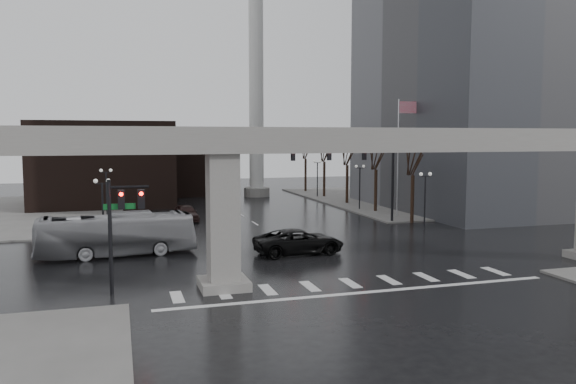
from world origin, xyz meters
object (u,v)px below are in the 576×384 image
object	(u,v)px
pickup_truck	(299,241)
city_bus	(116,235)
signal_mast_arm	(356,162)
far_car	(186,213)

from	to	relation	value
pickup_truck	city_bus	world-z (taller)	city_bus
signal_mast_arm	city_bus	xyz separation A→B (m)	(-21.57, -8.40, -4.34)
signal_mast_arm	city_bus	world-z (taller)	signal_mast_arm
signal_mast_arm	pickup_truck	bearing A→B (deg)	-129.20
signal_mast_arm	city_bus	bearing A→B (deg)	-158.73
city_bus	far_car	size ratio (longest dim) A/B	2.24
far_car	signal_mast_arm	bearing A→B (deg)	-28.16
signal_mast_arm	far_car	xyz separation A→B (m)	(-15.13, 6.53, -5.01)
pickup_truck	far_car	bearing A→B (deg)	14.96
signal_mast_arm	far_car	bearing A→B (deg)	156.66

